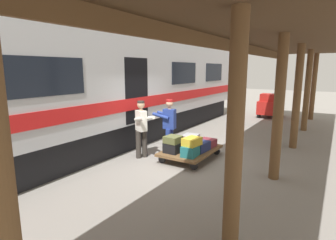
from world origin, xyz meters
name	(u,v)px	position (x,y,z in m)	size (l,w,h in m)	color
ground_plane	(185,160)	(0.00, 0.00, 0.00)	(60.00, 60.00, 0.00)	gray
platform_canopy	(281,39)	(-2.38, 0.00, 3.26)	(3.20, 19.33, 3.56)	brown
train_car	(102,85)	(3.23, 0.00, 2.06)	(3.02, 17.33, 4.00)	#B7BABF
luggage_cart	(191,151)	(-0.06, -0.23, 0.24)	(1.26, 1.92, 0.29)	brown
suitcase_maroon_trunk	(182,143)	(0.23, -0.23, 0.42)	(0.41, 0.51, 0.27)	maroon
suitcase_teal_softside	(191,151)	(-0.34, 0.30, 0.43)	(0.38, 0.59, 0.28)	#1E666B
suitcase_black_hardshell	(173,147)	(0.23, 0.30, 0.43)	(0.43, 0.45, 0.29)	black
suitcase_navy_fabric	(199,146)	(-0.34, -0.23, 0.42)	(0.43, 0.60, 0.27)	navy
suitcase_burgundy_valise	(207,143)	(-0.34, -0.76, 0.40)	(0.46, 0.48, 0.23)	maroon
suitcase_gray_aluminum	(190,139)	(0.23, -0.76, 0.43)	(0.44, 0.53, 0.29)	#9EA0A5
suitcase_yellow_case	(192,141)	(-0.35, 0.27, 0.68)	(0.37, 0.50, 0.22)	gold
suitcase_olive_duffel	(173,139)	(0.22, 0.32, 0.67)	(0.41, 0.43, 0.19)	brown
porter_in_overalls	(169,125)	(0.71, -0.24, 0.93)	(0.71, 0.50, 1.70)	navy
porter_by_door	(142,127)	(1.22, 0.46, 0.93)	(0.74, 0.61, 1.70)	#332D28
baggage_tug	(270,106)	(-0.47, -8.85, 0.63)	(1.11, 1.70, 1.30)	#B21E19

